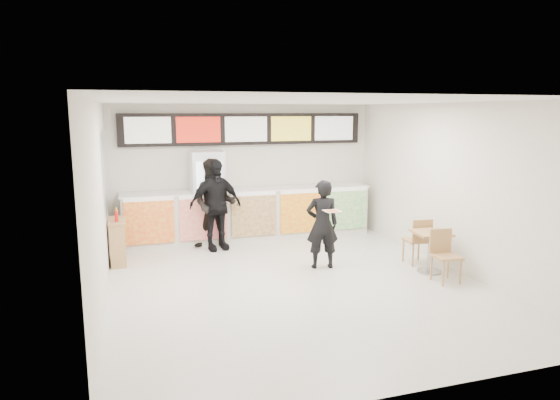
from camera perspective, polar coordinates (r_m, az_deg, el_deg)
name	(u,v)px	position (r m, az deg, el deg)	size (l,w,h in m)	color
floor	(295,283)	(8.49, 1.68, -9.45)	(7.00, 7.00, 0.00)	beige
ceiling	(296,101)	(8.01, 1.79, 11.23)	(7.00, 7.00, 0.00)	white
wall_back	(245,171)	(11.45, -4.01, 3.35)	(6.00, 6.00, 0.00)	silver
wall_left	(100,205)	(7.69, -19.90, -0.56)	(7.00, 7.00, 0.00)	silver
wall_right	(452,187)	(9.52, 19.07, 1.44)	(7.00, 7.00, 0.00)	silver
service_counter	(250,214)	(11.20, -3.46, -1.60)	(5.56, 0.77, 1.14)	silver
menu_board	(246,129)	(11.29, -3.96, 8.09)	(5.50, 0.14, 0.70)	black
drinks_fridge	(208,197)	(10.96, -8.26, 0.33)	(0.70, 0.67, 2.00)	white
mirror_panel	(105,169)	(10.08, -19.37, 3.31)	(0.01, 2.00, 1.50)	#B2B7BF
customer_main	(322,224)	(9.11, 4.85, -2.79)	(0.60, 0.39, 1.63)	black
customer_left	(215,204)	(10.44, -7.45, -0.47)	(0.92, 0.71, 1.89)	black
customer_mid	(215,205)	(10.34, -7.38, -0.59)	(1.10, 0.46, 1.88)	black
pizza_slice	(332,211)	(8.63, 6.01, -1.21)	(0.36, 0.36, 0.02)	beige
cafe_table	(431,244)	(9.29, 16.85, -4.85)	(0.65, 1.54, 0.88)	tan
condiment_ledge	(118,241)	(9.89, -18.02, -4.50)	(0.31, 0.76, 1.01)	tan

